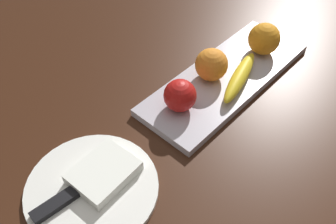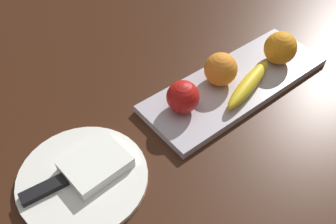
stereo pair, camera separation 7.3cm
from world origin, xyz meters
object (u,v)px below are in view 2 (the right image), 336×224
fruit_tray (236,84)px  banana (249,84)px  folded_napkin (96,164)px  dinner_plate (83,178)px  knife (54,185)px  orange_near_apple (280,48)px  orange_near_banana (221,69)px  apple (183,97)px

fruit_tray → banana: size_ratio=2.50×
folded_napkin → fruit_tray: bearing=0.0°
banana → dinner_plate: 0.40m
banana → knife: banana is taller
banana → orange_near_apple: 0.13m
banana → orange_near_banana: 0.07m
fruit_tray → knife: size_ratio=2.51×
knife → apple: bearing=5.9°
banana → knife: size_ratio=1.00×
orange_near_banana → dinner_plate: size_ratio=0.31×
fruit_tray → orange_near_apple: bearing=-4.8°
orange_near_apple → dinner_plate: (-0.53, 0.01, -0.05)m
orange_near_banana → knife: 0.42m
knife → dinner_plate: bearing=-7.8°
banana → knife: bearing=-22.4°
apple → dinner_plate: size_ratio=0.29×
knife → banana: bearing=0.0°
apple → folded_napkin: (-0.22, -0.01, -0.03)m
banana → orange_near_apple: bearing=174.5°
apple → knife: (-0.30, 0.00, -0.04)m
folded_napkin → dinner_plate: bearing=180.0°
orange_near_apple → orange_near_banana: size_ratio=1.03×
knife → orange_near_banana: bearing=7.6°
orange_near_apple → dinner_plate: 0.53m
dinner_plate → orange_near_banana: bearing=3.6°
fruit_tray → dinner_plate: (-0.40, 0.00, -0.00)m
banana → dinner_plate: size_ratio=0.77×
apple → knife: 0.30m
folded_napkin → knife: bearing=171.3°
apple → knife: bearing=179.8°
fruit_tray → apple: bearing=175.9°
dinner_plate → knife: size_ratio=1.31×
orange_near_banana → dinner_plate: orange_near_banana is taller
apple → orange_near_apple: 0.28m
banana → apple: bearing=-33.6°
apple → orange_near_banana: orange_near_banana is taller
dinner_plate → knife: bearing=166.1°
fruit_tray → folded_napkin: bearing=180.0°
fruit_tray → orange_near_banana: 0.06m
banana → folded_napkin: (-0.37, 0.04, -0.01)m
apple → orange_near_banana: 0.12m
orange_near_apple → knife: 0.58m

